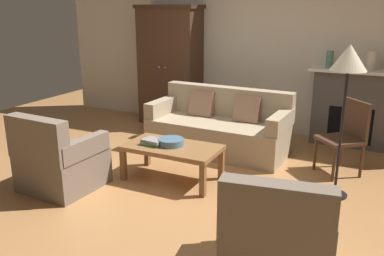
{
  "coord_description": "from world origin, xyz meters",
  "views": [
    {
      "loc": [
        1.99,
        -3.88,
        1.97
      ],
      "look_at": [
        -0.1,
        0.4,
        0.55
      ],
      "focal_mm": 38.43,
      "sensor_mm": 36.0,
      "label": 1
    }
  ],
  "objects_px": {
    "fruit_bowl": "(171,142)",
    "book_stack": "(153,142)",
    "couch": "(219,129)",
    "floor_lamp": "(348,67)",
    "armchair_near_left": "(59,162)",
    "coffee_table": "(172,150)",
    "mantel_vase_cream": "(372,61)",
    "fireplace": "(353,107)",
    "side_chair_wooden": "(347,133)",
    "mantel_vase_jade": "(330,59)",
    "armoire": "(170,66)",
    "armchair_near_right": "(277,240)"
  },
  "relations": [
    {
      "from": "couch",
      "to": "side_chair_wooden",
      "type": "distance_m",
      "value": 1.69
    },
    {
      "from": "side_chair_wooden",
      "to": "floor_lamp",
      "type": "height_order",
      "value": "floor_lamp"
    },
    {
      "from": "book_stack",
      "to": "mantel_vase_cream",
      "type": "xyz_separation_m",
      "value": [
        2.13,
        2.3,
        0.79
      ]
    },
    {
      "from": "couch",
      "to": "floor_lamp",
      "type": "xyz_separation_m",
      "value": [
        1.68,
        -0.8,
        1.07
      ]
    },
    {
      "from": "fruit_bowl",
      "to": "armchair_near_left",
      "type": "bearing_deg",
      "value": -141.73
    },
    {
      "from": "fruit_bowl",
      "to": "book_stack",
      "type": "bearing_deg",
      "value": -157.76
    },
    {
      "from": "couch",
      "to": "book_stack",
      "type": "height_order",
      "value": "couch"
    },
    {
      "from": "armoire",
      "to": "armchair_near_right",
      "type": "height_order",
      "value": "armoire"
    },
    {
      "from": "mantel_vase_cream",
      "to": "armchair_near_left",
      "type": "distance_m",
      "value": 4.29
    },
    {
      "from": "armchair_near_left",
      "to": "floor_lamp",
      "type": "bearing_deg",
      "value": 22.46
    },
    {
      "from": "fireplace",
      "to": "side_chair_wooden",
      "type": "distance_m",
      "value": 1.15
    },
    {
      "from": "couch",
      "to": "armchair_near_right",
      "type": "bearing_deg",
      "value": -59.05
    },
    {
      "from": "armchair_near_left",
      "to": "coffee_table",
      "type": "bearing_deg",
      "value": 37.14
    },
    {
      "from": "coffee_table",
      "to": "mantel_vase_cream",
      "type": "relative_size",
      "value": 4.28
    },
    {
      "from": "fruit_bowl",
      "to": "book_stack",
      "type": "xyz_separation_m",
      "value": [
        -0.2,
        -0.08,
        -0.0
      ]
    },
    {
      "from": "floor_lamp",
      "to": "side_chair_wooden",
      "type": "bearing_deg",
      "value": 90.22
    },
    {
      "from": "couch",
      "to": "armchair_near_right",
      "type": "xyz_separation_m",
      "value": [
        1.47,
        -2.45,
        -0.0
      ]
    },
    {
      "from": "fireplace",
      "to": "floor_lamp",
      "type": "height_order",
      "value": "floor_lamp"
    },
    {
      "from": "fireplace",
      "to": "book_stack",
      "type": "bearing_deg",
      "value": -130.09
    },
    {
      "from": "coffee_table",
      "to": "side_chair_wooden",
      "type": "xyz_separation_m",
      "value": [
        1.78,
        1.1,
        0.15
      ]
    },
    {
      "from": "side_chair_wooden",
      "to": "couch",
      "type": "bearing_deg",
      "value": 176.88
    },
    {
      "from": "fireplace",
      "to": "coffee_table",
      "type": "relative_size",
      "value": 1.15
    },
    {
      "from": "fireplace",
      "to": "mantel_vase_jade",
      "type": "xyz_separation_m",
      "value": [
        -0.38,
        -0.02,
        0.67
      ]
    },
    {
      "from": "couch",
      "to": "coffee_table",
      "type": "distance_m",
      "value": 1.2
    },
    {
      "from": "armoire",
      "to": "armchair_near_right",
      "type": "relative_size",
      "value": 2.26
    },
    {
      "from": "coffee_table",
      "to": "mantel_vase_cream",
      "type": "bearing_deg",
      "value": 49.47
    },
    {
      "from": "couch",
      "to": "armchair_near_left",
      "type": "bearing_deg",
      "value": -119.54
    },
    {
      "from": "fruit_bowl",
      "to": "side_chair_wooden",
      "type": "height_order",
      "value": "side_chair_wooden"
    },
    {
      "from": "coffee_table",
      "to": "book_stack",
      "type": "distance_m",
      "value": 0.25
    },
    {
      "from": "couch",
      "to": "fruit_bowl",
      "type": "xyz_separation_m",
      "value": [
        -0.12,
        -1.18,
        0.14
      ]
    },
    {
      "from": "armoire",
      "to": "side_chair_wooden",
      "type": "distance_m",
      "value": 3.22
    },
    {
      "from": "coffee_table",
      "to": "fruit_bowl",
      "type": "distance_m",
      "value": 0.1
    },
    {
      "from": "mantel_vase_cream",
      "to": "side_chair_wooden",
      "type": "height_order",
      "value": "mantel_vase_cream"
    },
    {
      "from": "coffee_table",
      "to": "fruit_bowl",
      "type": "xyz_separation_m",
      "value": [
        -0.02,
        0.01,
        0.09
      ]
    },
    {
      "from": "book_stack",
      "to": "armchair_near_right",
      "type": "bearing_deg",
      "value": -33.63
    },
    {
      "from": "fireplace",
      "to": "mantel_vase_cream",
      "type": "height_order",
      "value": "mantel_vase_cream"
    },
    {
      "from": "couch",
      "to": "book_stack",
      "type": "distance_m",
      "value": 1.31
    },
    {
      "from": "armchair_near_left",
      "to": "armchair_near_right",
      "type": "bearing_deg",
      "value": -10.93
    },
    {
      "from": "mantel_vase_jade",
      "to": "side_chair_wooden",
      "type": "bearing_deg",
      "value": -69.42
    },
    {
      "from": "floor_lamp",
      "to": "mantel_vase_cream",
      "type": "bearing_deg",
      "value": 85.93
    },
    {
      "from": "fireplace",
      "to": "floor_lamp",
      "type": "bearing_deg",
      "value": -88.5
    },
    {
      "from": "fruit_bowl",
      "to": "armchair_near_right",
      "type": "height_order",
      "value": "armchair_near_right"
    },
    {
      "from": "coffee_table",
      "to": "book_stack",
      "type": "bearing_deg",
      "value": -163.16
    },
    {
      "from": "armchair_near_left",
      "to": "side_chair_wooden",
      "type": "relative_size",
      "value": 0.98
    },
    {
      "from": "couch",
      "to": "floor_lamp",
      "type": "relative_size",
      "value": 1.21
    },
    {
      "from": "side_chair_wooden",
      "to": "mantel_vase_jade",
      "type": "bearing_deg",
      "value": 110.58
    },
    {
      "from": "side_chair_wooden",
      "to": "fireplace",
      "type": "bearing_deg",
      "value": 92.29
    },
    {
      "from": "armoire",
      "to": "floor_lamp",
      "type": "height_order",
      "value": "armoire"
    },
    {
      "from": "fruit_bowl",
      "to": "mantel_vase_jade",
      "type": "distance_m",
      "value": 2.72
    },
    {
      "from": "fruit_bowl",
      "to": "floor_lamp",
      "type": "bearing_deg",
      "value": 11.76
    }
  ]
}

